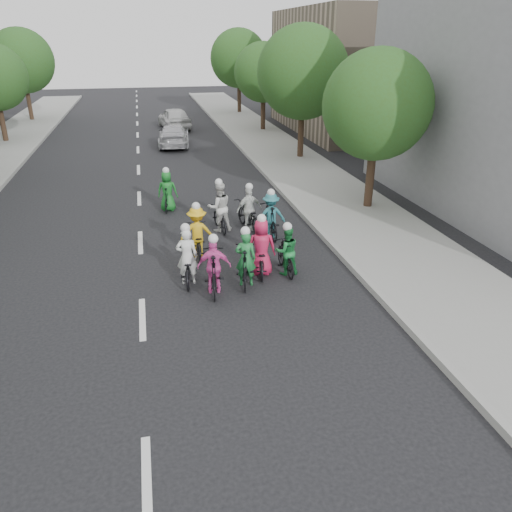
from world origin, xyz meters
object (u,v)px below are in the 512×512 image
object	(u,v)px
cyclist_1	(286,254)
follow_car_lead	(174,136)
cyclist_3	(214,269)
cyclist_4	(261,253)
cyclist_2	(197,237)
cyclist_8	(249,214)
cyclist_7	(270,218)
cyclist_6	(219,212)
follow_car_trail	(174,118)
cyclist_9	(168,194)
cyclist_0	(187,263)
cyclist_5	(245,263)

from	to	relation	value
cyclist_1	follow_car_lead	world-z (taller)	cyclist_1
cyclist_3	cyclist_4	bearing A→B (deg)	-143.08
cyclist_2	cyclist_4	distance (m)	2.29
cyclist_8	cyclist_3	bearing A→B (deg)	55.29
follow_car_lead	cyclist_8	bearing A→B (deg)	100.47
cyclist_4	cyclist_7	distance (m)	2.85
cyclist_4	cyclist_6	world-z (taller)	cyclist_6
cyclist_2	cyclist_3	size ratio (longest dim) A/B	0.92
cyclist_3	cyclist_7	world-z (taller)	cyclist_7
follow_car_lead	follow_car_trail	world-z (taller)	follow_car_trail
follow_car_lead	follow_car_trail	xyz separation A→B (m)	(0.50, 6.43, 0.11)
cyclist_4	follow_car_trail	world-z (taller)	cyclist_4
cyclist_2	cyclist_8	bearing A→B (deg)	-135.29
cyclist_7	cyclist_8	bearing A→B (deg)	-53.73
cyclist_9	follow_car_trail	distance (m)	18.93
cyclist_0	follow_car_lead	world-z (taller)	cyclist_0
cyclist_3	cyclist_0	bearing A→B (deg)	-39.26
cyclist_0	cyclist_8	xyz separation A→B (m)	(2.48, 3.59, 0.04)
cyclist_1	follow_car_lead	size ratio (longest dim) A/B	0.36
cyclist_5	cyclist_4	bearing A→B (deg)	-124.49
cyclist_5	follow_car_lead	bearing A→B (deg)	-76.68
cyclist_3	cyclist_9	bearing A→B (deg)	-75.75
cyclist_7	cyclist_9	xyz separation A→B (m)	(-3.21, 3.63, -0.03)
cyclist_2	cyclist_4	xyz separation A→B (m)	(1.63, -1.60, -0.02)
cyclist_7	cyclist_2	bearing A→B (deg)	22.85
cyclist_6	follow_car_lead	bearing A→B (deg)	-94.14
cyclist_0	follow_car_lead	distance (m)	18.89
cyclist_1	cyclist_7	bearing A→B (deg)	-95.51
follow_car_lead	cyclist_6	bearing A→B (deg)	96.76
cyclist_1	cyclist_2	size ratio (longest dim) A/B	0.89
cyclist_2	cyclist_7	xyz separation A→B (m)	(2.58, 1.09, 0.03)
cyclist_2	cyclist_5	xyz separation A→B (m)	(1.06, -2.16, -0.03)
follow_car_trail	cyclist_7	bearing A→B (deg)	85.80
cyclist_0	cyclist_4	world-z (taller)	cyclist_4
cyclist_2	cyclist_8	world-z (taller)	cyclist_2
cyclist_7	cyclist_9	bearing A→B (deg)	-48.46
cyclist_4	follow_car_lead	bearing A→B (deg)	-75.46
cyclist_3	cyclist_8	bearing A→B (deg)	-105.35
cyclist_9	cyclist_3	bearing A→B (deg)	107.53
cyclist_6	follow_car_trail	size ratio (longest dim) A/B	0.42
cyclist_5	cyclist_6	world-z (taller)	cyclist_6
cyclist_4	cyclist_8	bearing A→B (deg)	-85.19
cyclist_8	cyclist_0	bearing A→B (deg)	43.86
cyclist_2	cyclist_3	world-z (taller)	cyclist_2
cyclist_7	cyclist_3	bearing A→B (deg)	55.52
cyclist_7	follow_car_lead	size ratio (longest dim) A/B	0.42
cyclist_5	follow_car_lead	world-z (taller)	cyclist_5
cyclist_6	follow_car_lead	xyz separation A→B (m)	(-0.55, 15.07, -0.03)
cyclist_0	cyclist_6	distance (m)	4.08
cyclist_9	follow_car_trail	size ratio (longest dim) A/B	0.39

